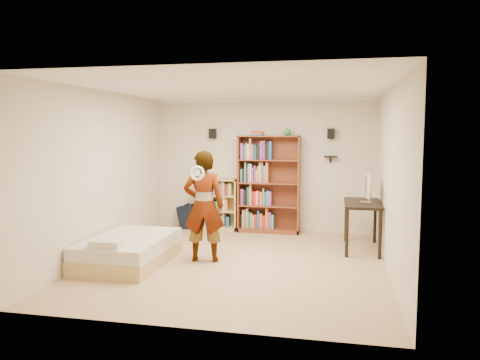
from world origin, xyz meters
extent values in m
cube|color=tan|center=(0.00, 0.00, 0.00)|extent=(4.50, 5.00, 0.01)
cube|color=beige|center=(0.00, 2.50, 1.35)|extent=(4.50, 0.02, 2.70)
cube|color=beige|center=(0.00, -2.50, 1.35)|extent=(4.50, 0.02, 2.70)
cube|color=beige|center=(-2.25, 0.00, 1.35)|extent=(0.02, 5.00, 2.70)
cube|color=beige|center=(2.25, 0.00, 1.35)|extent=(0.02, 5.00, 2.70)
cube|color=white|center=(0.00, 0.00, 2.70)|extent=(4.50, 5.00, 0.02)
cube|color=white|center=(0.00, 2.47, 2.67)|extent=(4.50, 0.06, 0.06)
cube|color=white|center=(0.00, -2.47, 2.67)|extent=(4.50, 0.06, 0.06)
cube|color=white|center=(-2.22, 0.00, 2.67)|extent=(0.06, 5.00, 0.06)
cube|color=white|center=(2.22, 0.00, 2.67)|extent=(0.06, 5.00, 0.06)
cube|color=black|center=(-1.05, 2.40, 2.00)|extent=(0.14, 0.12, 0.20)
cube|color=black|center=(1.35, 2.40, 2.00)|extent=(0.14, 0.12, 0.20)
cube|color=black|center=(1.35, 2.41, 1.55)|extent=(0.25, 0.16, 0.02)
imported|color=black|center=(-0.55, 0.00, 0.88)|extent=(0.70, 0.52, 1.76)
torus|color=white|center=(-0.55, -0.32, 1.42)|extent=(0.22, 0.08, 0.23)
camera|label=1|loc=(1.50, -6.96, 2.04)|focal=35.00mm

